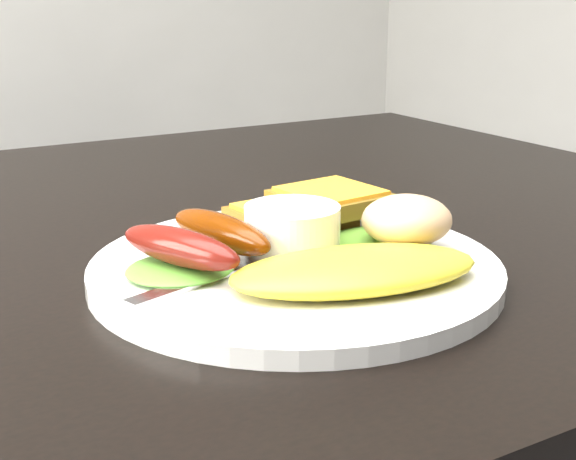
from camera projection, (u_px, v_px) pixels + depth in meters
dining_table at (102, 258)px, 0.66m from camera, size 1.20×0.80×0.04m
plate at (295, 270)px, 0.55m from camera, size 0.28×0.28×0.01m
lettuce_left at (181, 269)px, 0.53m from camera, size 0.08×0.07×0.01m
lettuce_right at (379, 242)px, 0.58m from camera, size 0.10×0.09×0.01m
omelette at (355, 270)px, 0.51m from camera, size 0.18×0.11×0.02m
sausage_a at (180, 247)px, 0.52m from camera, size 0.06×0.10×0.02m
sausage_b at (220, 231)px, 0.55m from camera, size 0.05×0.11×0.03m
ramekin at (292, 233)px, 0.56m from camera, size 0.08×0.08×0.04m
toast_a at (290, 218)px, 0.63m from camera, size 0.09×0.09×0.01m
toast_b at (331, 200)px, 0.63m from camera, size 0.08×0.08×0.01m
potato_salad at (407, 220)px, 0.57m from camera, size 0.07×0.06×0.03m
fork at (226, 272)px, 0.53m from camera, size 0.15×0.06×0.00m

